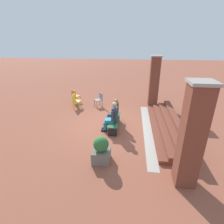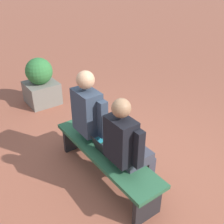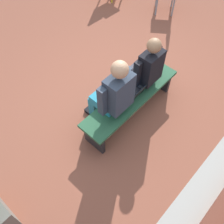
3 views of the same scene
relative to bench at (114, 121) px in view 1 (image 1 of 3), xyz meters
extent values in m
plane|color=brown|center=(-0.19, -0.30, -0.35)|extent=(60.00, 60.00, 0.00)
cube|color=#A8A399|center=(0.00, 1.56, -0.35)|extent=(5.82, 0.40, 0.01)
cube|color=brown|center=(0.00, 2.36, -0.28)|extent=(5.02, 1.20, 0.15)
cube|color=brown|center=(0.00, 2.51, -0.13)|extent=(5.02, 0.90, 0.15)
cube|color=brown|center=(0.00, 2.66, 0.02)|extent=(5.02, 0.60, 0.15)
cube|color=brown|center=(0.00, 2.81, 0.17)|extent=(5.02, 0.30, 0.15)
cube|color=brown|center=(-3.46, 2.10, 1.12)|extent=(0.56, 0.56, 2.96)
cube|color=gray|center=(-3.46, 2.10, 2.64)|extent=(0.64, 0.64, 0.08)
cube|color=brown|center=(3.19, 2.38, 1.12)|extent=(0.56, 0.56, 2.96)
cube|color=gray|center=(3.19, 2.38, 2.64)|extent=(0.64, 0.64, 0.08)
cube|color=#285638|center=(0.00, 0.00, 0.07)|extent=(1.80, 0.44, 0.05)
cube|color=black|center=(-0.80, 0.00, -0.15)|extent=(0.06, 0.37, 0.40)
cube|color=black|center=(0.80, 0.00, -0.15)|extent=(0.06, 0.37, 0.40)
cube|color=#383842|center=(-0.36, -0.17, 0.15)|extent=(0.32, 0.37, 0.13)
cube|color=#383842|center=(-0.44, -0.35, -0.13)|extent=(0.10, 0.11, 0.45)
cube|color=black|center=(-0.44, -0.41, -0.32)|extent=(0.10, 0.22, 0.07)
cube|color=#383842|center=(-0.28, -0.35, -0.13)|extent=(0.10, 0.11, 0.45)
cube|color=black|center=(-0.28, -0.41, -0.32)|extent=(0.10, 0.22, 0.07)
cube|color=black|center=(-0.36, 0.04, 0.48)|extent=(0.35, 0.22, 0.52)
cube|color=maroon|center=(-0.36, -0.08, 0.44)|extent=(0.05, 0.01, 0.31)
cube|color=black|center=(-0.58, -0.03, 0.46)|extent=(0.08, 0.09, 0.44)
cube|color=black|center=(-0.14, -0.03, 0.46)|extent=(0.08, 0.09, 0.44)
sphere|color=#8C6647|center=(-0.36, 0.04, 0.87)|extent=(0.20, 0.20, 0.20)
cube|color=teal|center=(0.33, -0.18, 0.16)|extent=(0.35, 0.41, 0.14)
cube|color=teal|center=(0.24, -0.39, -0.13)|extent=(0.11, 0.12, 0.45)
cube|color=black|center=(0.24, -0.45, -0.32)|extent=(0.11, 0.24, 0.07)
cube|color=teal|center=(0.42, -0.39, -0.13)|extent=(0.11, 0.12, 0.45)
cube|color=black|center=(0.42, -0.45, -0.32)|extent=(0.11, 0.24, 0.07)
cube|color=#2D3847|center=(0.33, 0.04, 0.51)|extent=(0.39, 0.24, 0.57)
cube|color=#2D3847|center=(0.09, -0.03, 0.49)|extent=(0.09, 0.10, 0.48)
cube|color=#2D3847|center=(0.58, -0.03, 0.49)|extent=(0.09, 0.10, 0.48)
sphere|color=tan|center=(0.33, 0.04, 0.94)|extent=(0.22, 0.22, 0.22)
cube|color=black|center=(-0.04, -0.04, 0.11)|extent=(0.32, 0.22, 0.02)
cube|color=#2D2D33|center=(-0.04, -0.05, 0.12)|extent=(0.29, 0.15, 0.00)
cube|color=black|center=(-0.04, 0.10, 0.21)|extent=(0.32, 0.07, 0.19)
cube|color=#33519E|center=(-0.04, 0.09, 0.21)|extent=(0.28, 0.06, 0.17)
cube|color=gray|center=(-2.70, -1.28, 0.07)|extent=(0.59, 0.59, 0.04)
cube|color=gray|center=(-2.82, -1.13, 0.29)|extent=(0.35, 0.27, 0.40)
cylinder|color=gray|center=(-2.74, -1.54, -0.15)|extent=(0.04, 0.04, 0.40)
cylinder|color=gray|center=(-2.45, -1.32, -0.15)|extent=(0.04, 0.04, 0.40)
cylinder|color=gray|center=(-2.96, -1.25, -0.15)|extent=(0.04, 0.04, 0.40)
cylinder|color=gray|center=(-2.67, -1.03, -0.15)|extent=(0.04, 0.04, 0.40)
cube|color=orange|center=(-3.32, -2.90, 0.07)|extent=(0.58, 0.58, 0.04)
cube|color=orange|center=(-3.17, -3.00, 0.29)|extent=(0.25, 0.36, 0.40)
cylinder|color=orange|center=(-3.38, -2.65, -0.15)|extent=(0.04, 0.04, 0.40)
cylinder|color=orange|center=(-3.57, -2.95, -0.15)|extent=(0.04, 0.04, 0.40)
cylinder|color=orange|center=(-3.07, -2.84, -0.15)|extent=(0.04, 0.04, 0.40)
cylinder|color=orange|center=(-3.27, -3.15, -0.15)|extent=(0.04, 0.04, 0.40)
cube|color=gold|center=(-2.35, -2.54, 0.07)|extent=(0.45, 0.45, 0.04)
cube|color=gold|center=(-2.36, -2.73, 0.29)|extent=(0.40, 0.07, 0.40)
cylinder|color=gold|center=(-2.16, -2.38, -0.15)|extent=(0.04, 0.04, 0.40)
cylinder|color=gold|center=(-2.51, -2.35, -0.15)|extent=(0.04, 0.04, 0.40)
cylinder|color=gold|center=(-2.18, -2.73, -0.15)|extent=(0.04, 0.04, 0.40)
cylinder|color=gold|center=(-2.54, -2.71, -0.15)|extent=(0.04, 0.04, 0.40)
cube|color=#6B665B|center=(2.53, -0.19, -0.13)|extent=(0.60, 0.60, 0.44)
sphere|color=#2D6B33|center=(2.53, -0.19, 0.33)|extent=(0.52, 0.52, 0.52)
camera|label=1|loc=(7.41, 0.74, 3.58)|focal=28.00mm
camera|label=2|loc=(-2.17, 1.46, 2.13)|focal=42.00mm
camera|label=3|loc=(2.01, 1.46, 3.18)|focal=42.00mm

